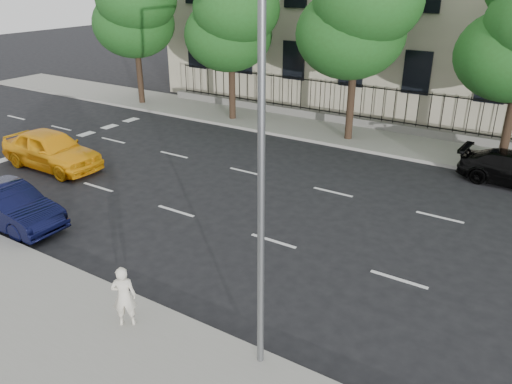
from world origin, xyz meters
TOP-DOWN VIEW (x-y plane):
  - ground at (0.00, 0.00)m, footprint 120.00×120.00m
  - near_sidewalk at (0.00, -4.00)m, footprint 60.00×4.00m
  - far_sidewalk at (0.00, 14.00)m, footprint 60.00×4.00m
  - lane_markings at (0.00, 4.75)m, footprint 49.60×4.62m
  - crosswalk at (-14.00, 4.60)m, footprint 0.50×12.10m
  - iron_fence at (0.00, 15.70)m, footprint 30.00×0.50m
  - street_light at (2.50, -1.77)m, footprint 0.25×3.32m
  - tree_a at (-15.96, 13.36)m, footprint 5.71×5.31m
  - tree_b at (-8.96, 13.36)m, footprint 5.53×5.12m
  - tree_c at (-1.96, 13.36)m, footprint 5.89×5.50m
  - yellow_taxi at (-11.28, 2.98)m, footprint 4.84×1.96m
  - navy_sedan at (-7.93, -1.20)m, footprint 4.21×1.48m
  - woman_near at (-0.78, -2.97)m, footprint 0.67×0.64m

SIDE VIEW (x-z plane):
  - ground at x=0.00m, z-range 0.00..0.00m
  - lane_markings at x=0.00m, z-range 0.00..0.01m
  - crosswalk at x=-14.00m, z-range 0.00..0.01m
  - near_sidewalk at x=0.00m, z-range 0.00..0.15m
  - far_sidewalk at x=0.00m, z-range 0.00..0.15m
  - iron_fence at x=0.00m, z-range -0.45..1.75m
  - navy_sedan at x=-7.93m, z-range 0.00..1.39m
  - yellow_taxi at x=-11.28m, z-range 0.00..1.65m
  - woman_near at x=-0.78m, z-range 0.15..1.70m
  - street_light at x=2.50m, z-range 1.12..9.17m
  - tree_b at x=-8.96m, z-range 1.35..10.33m
  - tree_a at x=-15.96m, z-range 1.43..10.82m
  - tree_c at x=-1.96m, z-range 1.51..11.31m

